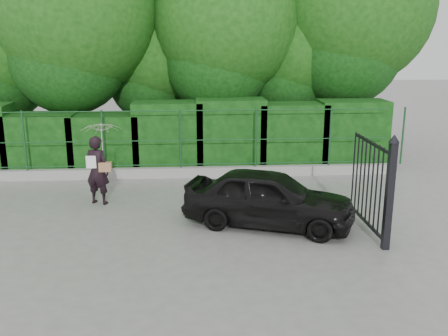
{
  "coord_description": "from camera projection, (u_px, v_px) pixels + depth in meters",
  "views": [
    {
      "loc": [
        0.69,
        -10.33,
        4.14
      ],
      "look_at": [
        1.5,
        1.3,
        1.1
      ],
      "focal_mm": 40.0,
      "sensor_mm": 36.0,
      "label": 1
    }
  ],
  "objects": [
    {
      "name": "gate",
      "position": [
        381.0,
        186.0,
        10.28
      ],
      "size": [
        0.22,
        2.33,
        2.36
      ],
      "color": "black",
      "rests_on": "ground"
    },
    {
      "name": "hedge",
      "position": [
        173.0,
        137.0,
        16.02
      ],
      "size": [
        14.2,
        1.2,
        2.27
      ],
      "color": "black",
      "rests_on": "ground"
    },
    {
      "name": "woman",
      "position": [
        100.0,
        151.0,
        12.6
      ],
      "size": [
        1.01,
        0.99,
        2.1
      ],
      "color": "black",
      "rests_on": "ground"
    },
    {
      "name": "car",
      "position": [
        269.0,
        198.0,
        11.24
      ],
      "size": [
        4.12,
        2.8,
        1.3
      ],
      "primitive_type": "imported",
      "rotation": [
        0.0,
        0.0,
        1.21
      ],
      "color": "black",
      "rests_on": "ground"
    },
    {
      "name": "kerb",
      "position": [
        168.0,
        173.0,
        15.27
      ],
      "size": [
        14.0,
        0.25,
        0.3
      ],
      "primitive_type": "cube",
      "color": "#9E9E99",
      "rests_on": "ground"
    },
    {
      "name": "trees",
      "position": [
        201.0,
        24.0,
        17.35
      ],
      "size": [
        17.1,
        6.15,
        8.08
      ],
      "color": "black",
      "rests_on": "ground"
    },
    {
      "name": "ground",
      "position": [
        160.0,
        232.0,
        10.97
      ],
      "size": [
        80.0,
        80.0,
        0.0
      ],
      "primitive_type": "plane",
      "color": "gray"
    },
    {
      "name": "fence",
      "position": [
        174.0,
        139.0,
        15.02
      ],
      "size": [
        14.13,
        0.06,
        1.8
      ],
      "color": "#164420",
      "rests_on": "kerb"
    }
  ]
}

